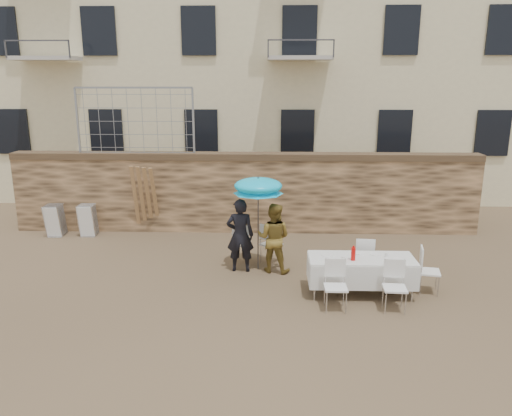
{
  "coord_description": "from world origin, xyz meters",
  "views": [
    {
      "loc": [
        0.73,
        -8.71,
        4.25
      ],
      "look_at": [
        0.4,
        2.2,
        1.4
      ],
      "focal_mm": 35.0,
      "sensor_mm": 36.0,
      "label": 1
    }
  ],
  "objects_px": {
    "woman_dress": "(274,238)",
    "chair_stack_left": "(58,218)",
    "chair_stack_right": "(90,218)",
    "table_chair_front_left": "(336,286)",
    "table_chair_back": "(364,258)",
    "umbrella": "(258,189)",
    "couple_chair_left": "(242,243)",
    "table_chair_front_right": "(395,287)",
    "table_chair_side": "(430,270)",
    "couple_chair_right": "(271,243)",
    "banquet_table": "(362,260)",
    "soda_bottle": "(353,254)",
    "man_suit": "(240,235)"
  },
  "relations": [
    {
      "from": "table_chair_side",
      "to": "soda_bottle",
      "type": "bearing_deg",
      "value": 110.15
    },
    {
      "from": "couple_chair_right",
      "to": "table_chair_front_right",
      "type": "relative_size",
      "value": 1.0
    },
    {
      "from": "table_chair_back",
      "to": "chair_stack_left",
      "type": "xyz_separation_m",
      "value": [
        -7.97,
        2.98,
        -0.02
      ]
    },
    {
      "from": "man_suit",
      "to": "table_chair_front_left",
      "type": "bearing_deg",
      "value": 134.62
    },
    {
      "from": "banquet_table",
      "to": "chair_stack_right",
      "type": "relative_size",
      "value": 2.28
    },
    {
      "from": "woman_dress",
      "to": "chair_stack_right",
      "type": "xyz_separation_m",
      "value": [
        -5.11,
        2.6,
        -0.33
      ]
    },
    {
      "from": "couple_chair_left",
      "to": "woman_dress",
      "type": "bearing_deg",
      "value": 147.08
    },
    {
      "from": "man_suit",
      "to": "soda_bottle",
      "type": "height_order",
      "value": "man_suit"
    },
    {
      "from": "couple_chair_left",
      "to": "soda_bottle",
      "type": "height_order",
      "value": "soda_bottle"
    },
    {
      "from": "table_chair_back",
      "to": "umbrella",
      "type": "bearing_deg",
      "value": -7.08
    },
    {
      "from": "woman_dress",
      "to": "chair_stack_left",
      "type": "distance_m",
      "value": 6.56
    },
    {
      "from": "woman_dress",
      "to": "umbrella",
      "type": "relative_size",
      "value": 0.79
    },
    {
      "from": "couple_chair_right",
      "to": "soda_bottle",
      "type": "distance_m",
      "value": 2.51
    },
    {
      "from": "table_chair_back",
      "to": "table_chair_side",
      "type": "height_order",
      "value": "same"
    },
    {
      "from": "man_suit",
      "to": "couple_chair_left",
      "type": "distance_m",
      "value": 0.66
    },
    {
      "from": "table_chair_front_left",
      "to": "chair_stack_right",
      "type": "relative_size",
      "value": 1.04
    },
    {
      "from": "table_chair_side",
      "to": "woman_dress",
      "type": "bearing_deg",
      "value": 82.38
    },
    {
      "from": "soda_bottle",
      "to": "table_chair_front_left",
      "type": "relative_size",
      "value": 0.27
    },
    {
      "from": "table_chair_side",
      "to": "chair_stack_right",
      "type": "relative_size",
      "value": 1.04
    },
    {
      "from": "soda_bottle",
      "to": "couple_chair_left",
      "type": "bearing_deg",
      "value": 140.82
    },
    {
      "from": "table_chair_front_left",
      "to": "chair_stack_left",
      "type": "bearing_deg",
      "value": 147.32
    },
    {
      "from": "man_suit",
      "to": "table_chair_front_right",
      "type": "xyz_separation_m",
      "value": [
        3.01,
        -1.93,
        -0.36
      ]
    },
    {
      "from": "umbrella",
      "to": "chair_stack_right",
      "type": "distance_m",
      "value": 5.56
    },
    {
      "from": "umbrella",
      "to": "soda_bottle",
      "type": "xyz_separation_m",
      "value": [
        1.91,
        -1.43,
        -0.98
      ]
    },
    {
      "from": "umbrella",
      "to": "table_chair_side",
      "type": "height_order",
      "value": "umbrella"
    },
    {
      "from": "man_suit",
      "to": "woman_dress",
      "type": "bearing_deg",
      "value": 179.96
    },
    {
      "from": "umbrella",
      "to": "table_chair_side",
      "type": "xyz_separation_m",
      "value": [
        3.51,
        -1.18,
        -1.41
      ]
    },
    {
      "from": "table_chair_back",
      "to": "chair_stack_right",
      "type": "xyz_separation_m",
      "value": [
        -7.07,
        2.98,
        -0.02
      ]
    },
    {
      "from": "table_chair_front_right",
      "to": "table_chair_side",
      "type": "distance_m",
      "value": 1.24
    },
    {
      "from": "table_chair_front_left",
      "to": "table_chair_back",
      "type": "relative_size",
      "value": 1.0
    },
    {
      "from": "banquet_table",
      "to": "chair_stack_left",
      "type": "xyz_separation_m",
      "value": [
        -7.77,
        3.78,
        -0.27
      ]
    },
    {
      "from": "umbrella",
      "to": "banquet_table",
      "type": "relative_size",
      "value": 0.95
    },
    {
      "from": "couple_chair_right",
      "to": "banquet_table",
      "type": "bearing_deg",
      "value": 173.78
    },
    {
      "from": "couple_chair_left",
      "to": "couple_chair_right",
      "type": "relative_size",
      "value": 1.0
    },
    {
      "from": "woman_dress",
      "to": "chair_stack_right",
      "type": "bearing_deg",
      "value": -11.75
    },
    {
      "from": "soda_bottle",
      "to": "umbrella",
      "type": "bearing_deg",
      "value": 143.13
    },
    {
      "from": "umbrella",
      "to": "couple_chair_right",
      "type": "height_order",
      "value": "umbrella"
    },
    {
      "from": "soda_bottle",
      "to": "chair_stack_right",
      "type": "height_order",
      "value": "soda_bottle"
    },
    {
      "from": "table_chair_back",
      "to": "soda_bottle",
      "type": "bearing_deg",
      "value": 71.86
    },
    {
      "from": "chair_stack_left",
      "to": "chair_stack_right",
      "type": "bearing_deg",
      "value": 0.0
    },
    {
      "from": "couple_chair_left",
      "to": "table_chair_front_right",
      "type": "height_order",
      "value": "same"
    },
    {
      "from": "table_chair_side",
      "to": "table_chair_front_right",
      "type": "bearing_deg",
      "value": 144.64
    },
    {
      "from": "couple_chair_left",
      "to": "chair_stack_left",
      "type": "xyz_separation_m",
      "value": [
        -5.26,
        2.05,
        -0.02
      ]
    },
    {
      "from": "soda_bottle",
      "to": "table_chair_front_left",
      "type": "distance_m",
      "value": 0.84
    },
    {
      "from": "couple_chair_right",
      "to": "chair_stack_right",
      "type": "distance_m",
      "value": 5.46
    },
    {
      "from": "umbrella",
      "to": "table_chair_front_right",
      "type": "height_order",
      "value": "umbrella"
    },
    {
      "from": "woman_dress",
      "to": "chair_stack_left",
      "type": "relative_size",
      "value": 1.72
    },
    {
      "from": "banquet_table",
      "to": "table_chair_back",
      "type": "height_order",
      "value": "table_chair_back"
    },
    {
      "from": "table_chair_front_right",
      "to": "table_chair_front_left",
      "type": "bearing_deg",
      "value": -176.61
    },
    {
      "from": "soda_bottle",
      "to": "chair_stack_left",
      "type": "height_order",
      "value": "soda_bottle"
    }
  ]
}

